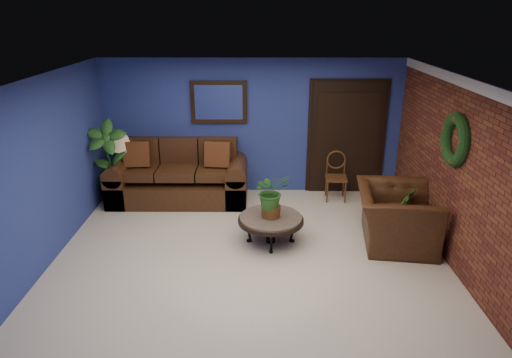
{
  "coord_description": "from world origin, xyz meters",
  "views": [
    {
      "loc": [
        0.11,
        -5.71,
        3.31
      ],
      "look_at": [
        0.08,
        0.55,
        0.96
      ],
      "focal_mm": 32.0,
      "sensor_mm": 36.0,
      "label": 1
    }
  ],
  "objects_px": {
    "sofa": "(180,180)",
    "coffee_table": "(271,220)",
    "armchair": "(396,217)",
    "side_chair": "(336,172)",
    "table_lamp": "(123,149)",
    "end_table": "(126,177)"
  },
  "relations": [
    {
      "from": "sofa",
      "to": "end_table",
      "type": "height_order",
      "value": "sofa"
    },
    {
      "from": "end_table",
      "to": "side_chair",
      "type": "relative_size",
      "value": 0.71
    },
    {
      "from": "coffee_table",
      "to": "armchair",
      "type": "bearing_deg",
      "value": 0.35
    },
    {
      "from": "armchair",
      "to": "side_chair",
      "type": "bearing_deg",
      "value": 27.52
    },
    {
      "from": "armchair",
      "to": "coffee_table",
      "type": "bearing_deg",
      "value": 98.04
    },
    {
      "from": "side_chair",
      "to": "table_lamp",
      "type": "bearing_deg",
      "value": -175.22
    },
    {
      "from": "coffee_table",
      "to": "sofa",
      "type": "bearing_deg",
      "value": 133.87
    },
    {
      "from": "sofa",
      "to": "coffee_table",
      "type": "bearing_deg",
      "value": -46.13
    },
    {
      "from": "table_lamp",
      "to": "end_table",
      "type": "bearing_deg",
      "value": -135.0
    },
    {
      "from": "side_chair",
      "to": "sofa",
      "type": "bearing_deg",
      "value": -175.74
    },
    {
      "from": "armchair",
      "to": "table_lamp",
      "type": "bearing_deg",
      "value": 77.51
    },
    {
      "from": "side_chair",
      "to": "armchair",
      "type": "xyz_separation_m",
      "value": [
        0.61,
        -1.7,
        -0.08
      ]
    },
    {
      "from": "sofa",
      "to": "coffee_table",
      "type": "height_order",
      "value": "sofa"
    },
    {
      "from": "sofa",
      "to": "table_lamp",
      "type": "bearing_deg",
      "value": -177.5
    },
    {
      "from": "coffee_table",
      "to": "side_chair",
      "type": "bearing_deg",
      "value": 54.21
    },
    {
      "from": "end_table",
      "to": "table_lamp",
      "type": "distance_m",
      "value": 0.52
    },
    {
      "from": "coffee_table",
      "to": "armchair",
      "type": "xyz_separation_m",
      "value": [
        1.85,
        0.01,
        0.06
      ]
    },
    {
      "from": "coffee_table",
      "to": "end_table",
      "type": "xyz_separation_m",
      "value": [
        -2.6,
        1.65,
        0.08
      ]
    },
    {
      "from": "end_table",
      "to": "table_lamp",
      "type": "xyz_separation_m",
      "value": [
        0.0,
        0.0,
        0.52
      ]
    },
    {
      "from": "end_table",
      "to": "side_chair",
      "type": "distance_m",
      "value": 3.84
    },
    {
      "from": "side_chair",
      "to": "armchair",
      "type": "distance_m",
      "value": 1.81
    },
    {
      "from": "coffee_table",
      "to": "table_lamp",
      "type": "relative_size",
      "value": 1.64
    }
  ]
}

